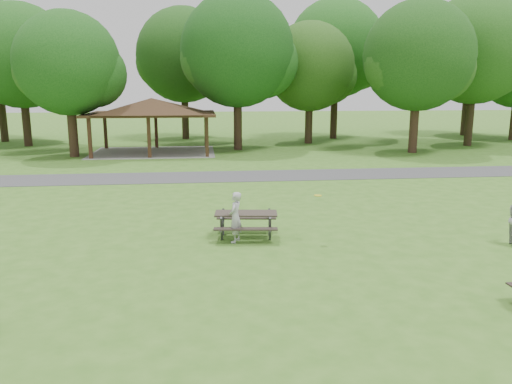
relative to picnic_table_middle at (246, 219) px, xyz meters
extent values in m
plane|color=#3D6F1F|center=(-0.63, -3.40, -0.60)|extent=(160.00, 160.00, 0.00)
cube|color=#414144|center=(-0.63, 10.60, -0.59)|extent=(120.00, 3.20, 0.02)
cube|color=#392115|center=(-8.33, 17.90, 0.70)|extent=(0.22, 0.22, 2.60)
cube|color=#321E12|center=(-8.33, 23.30, 0.70)|extent=(0.22, 0.22, 2.60)
cube|color=#382214|center=(-4.63, 17.90, 0.70)|extent=(0.22, 0.22, 2.60)
cube|color=#3D2016|center=(-4.63, 23.30, 0.70)|extent=(0.22, 0.22, 2.60)
cube|color=#312012|center=(-0.93, 17.90, 0.70)|extent=(0.22, 0.22, 2.60)
cube|color=#352313|center=(-0.93, 23.30, 0.70)|extent=(0.22, 0.22, 2.60)
cube|color=#382416|center=(-4.63, 20.60, 2.08)|extent=(8.60, 6.60, 0.16)
pyramid|color=#332114|center=(-4.63, 20.60, 2.66)|extent=(7.01, 7.01, 1.00)
cube|color=gray|center=(-4.63, 20.60, -0.59)|extent=(8.40, 6.40, 0.03)
cylinder|color=black|center=(-14.63, 25.60, 1.32)|extent=(0.60, 0.60, 3.85)
sphere|color=#174A15|center=(-14.63, 25.60, 6.17)|extent=(7.80, 7.80, 7.80)
sphere|color=#1C4213|center=(-12.87, 25.90, 5.39)|extent=(5.07, 5.07, 5.07)
cylinder|color=#301F15|center=(-9.63, 19.10, 1.15)|extent=(0.60, 0.60, 3.50)
sphere|color=#154614|center=(-9.63, 19.10, 5.37)|extent=(6.60, 6.60, 6.60)
sphere|color=#154614|center=(-8.14, 19.40, 4.71)|extent=(4.29, 4.29, 4.29)
sphere|color=#1E4C15|center=(-10.95, 18.90, 4.88)|extent=(3.96, 3.96, 3.96)
cylinder|color=black|center=(1.37, 21.60, 1.41)|extent=(0.60, 0.60, 4.02)
sphere|color=#124013|center=(1.37, 21.60, 6.42)|extent=(8.00, 8.00, 8.00)
sphere|color=#154714|center=(3.17, 21.90, 5.62)|extent=(5.20, 5.20, 5.20)
sphere|color=#1B4E16|center=(-0.23, 21.40, 5.82)|extent=(4.80, 4.80, 4.80)
cylinder|color=#302015|center=(7.37, 25.10, 1.11)|extent=(0.60, 0.60, 3.43)
sphere|color=#1F4614|center=(7.37, 25.10, 5.45)|extent=(7.00, 7.00, 7.00)
sphere|color=#1E4714|center=(8.95, 25.40, 4.75)|extent=(4.55, 4.55, 4.55)
sphere|color=#174213|center=(5.97, 24.90, 4.93)|extent=(4.20, 4.20, 4.20)
cylinder|color=#321F16|center=(13.37, 18.60, 1.29)|extent=(0.60, 0.60, 3.78)
sphere|color=#154112|center=(13.37, 18.60, 5.95)|extent=(7.40, 7.40, 7.40)
sphere|color=#1F4B15|center=(15.04, 18.90, 5.21)|extent=(4.81, 4.81, 4.81)
sphere|color=#1E4B15|center=(11.89, 18.40, 5.40)|extent=(4.44, 4.44, 4.44)
cylinder|color=black|center=(19.37, 22.10, 1.50)|extent=(0.60, 0.60, 4.20)
sphere|color=#1B4B15|center=(19.37, 22.10, 6.67)|extent=(8.20, 8.20, 8.20)
sphere|color=#193F12|center=(21.22, 22.40, 5.85)|extent=(5.33, 5.33, 5.33)
sphere|color=#1A4F16|center=(17.73, 21.90, 6.06)|extent=(4.92, 4.92, 4.92)
sphere|color=#1A4E16|center=(24.01, 25.40, 5.01)|extent=(4.08, 4.08, 4.08)
cylinder|color=black|center=(-17.63, 29.10, 1.58)|extent=(0.60, 0.60, 4.38)
sphere|color=#194F16|center=(-15.83, 29.40, 5.97)|extent=(5.20, 5.20, 5.20)
cylinder|color=black|center=(-2.63, 29.60, 1.46)|extent=(0.60, 0.60, 4.13)
sphere|color=#164012|center=(-2.63, 29.60, 6.53)|extent=(8.00, 8.00, 8.00)
sphere|color=#163F12|center=(-0.83, 29.90, 5.73)|extent=(5.20, 5.20, 5.20)
sphere|color=#1C4914|center=(-4.23, 29.40, 5.93)|extent=(4.80, 4.80, 4.80)
cylinder|color=black|center=(10.37, 28.60, 1.67)|extent=(0.60, 0.60, 4.55)
sphere|color=#174D16|center=(10.37, 28.60, 7.10)|extent=(8.40, 8.40, 8.40)
sphere|color=#214F16|center=(12.26, 28.90, 6.26)|extent=(5.46, 5.46, 5.46)
sphere|color=#1C4B15|center=(8.69, 28.40, 6.47)|extent=(5.04, 5.04, 5.04)
cylinder|color=black|center=(23.37, 30.10, 1.53)|extent=(0.60, 0.60, 4.27)
sphere|color=#1A4413|center=(23.37, 30.10, 6.67)|extent=(8.00, 8.00, 8.00)
sphere|color=#144614|center=(25.17, 30.40, 5.87)|extent=(5.20, 5.20, 5.20)
sphere|color=#1B4313|center=(21.77, 29.90, 6.07)|extent=(4.80, 4.80, 4.80)
cube|color=#312923|center=(0.00, 0.00, 0.16)|extent=(1.96, 0.95, 0.05)
cube|color=#2A221E|center=(-0.07, -0.62, -0.15)|extent=(1.91, 0.48, 0.04)
cube|color=#2F2822|center=(0.07, 0.62, -0.15)|extent=(1.91, 0.48, 0.04)
cube|color=#3E3E41|center=(-0.77, -0.31, -0.22)|extent=(0.11, 0.40, 0.82)
cube|color=#3A3A3C|center=(-0.68, 0.47, -0.22)|extent=(0.11, 0.40, 0.82)
cube|color=#464649|center=(-0.72, 0.08, -0.19)|extent=(0.23, 1.53, 0.05)
cube|color=#3F3F41|center=(0.68, -0.47, -0.22)|extent=(0.11, 0.40, 0.82)
cube|color=#434346|center=(0.77, 0.31, -0.22)|extent=(0.11, 0.40, 0.82)
cube|color=#414144|center=(0.72, -0.08, -0.19)|extent=(0.23, 1.53, 0.05)
cylinder|color=yellow|center=(2.04, -0.76, 0.84)|extent=(0.31, 0.31, 0.02)
imported|color=#B0B1B3|center=(-0.35, -0.41, 0.16)|extent=(0.56, 0.66, 1.53)
camera|label=1|loc=(-1.32, -14.68, 3.98)|focal=35.00mm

